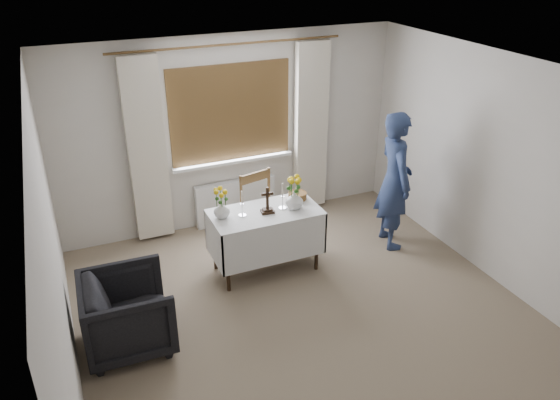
# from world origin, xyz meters

# --- Properties ---
(ground) EXTENTS (5.00, 5.00, 0.00)m
(ground) POSITION_xyz_m (0.00, 0.00, 0.00)
(ground) COLOR gray
(ground) RESTS_ON ground
(altar_table) EXTENTS (1.24, 0.64, 0.76)m
(altar_table) POSITION_xyz_m (-0.07, 1.17, 0.38)
(altar_table) COLOR silver
(altar_table) RESTS_ON ground
(wooden_chair) EXTENTS (0.57, 0.57, 1.02)m
(wooden_chair) POSITION_xyz_m (0.07, 1.51, 0.51)
(wooden_chair) COLOR brown
(wooden_chair) RESTS_ON ground
(armchair) EXTENTS (0.84, 0.82, 0.74)m
(armchair) POSITION_xyz_m (-1.74, 0.46, 0.37)
(armchair) COLOR black
(armchair) RESTS_ON ground
(person) EXTENTS (0.53, 0.70, 1.73)m
(person) POSITION_xyz_m (1.60, 1.11, 0.86)
(person) COLOR navy
(person) RESTS_ON ground
(radiator) EXTENTS (1.10, 0.10, 0.60)m
(radiator) POSITION_xyz_m (0.00, 2.42, 0.30)
(radiator) COLOR silver
(radiator) RESTS_ON ground
(wooden_cross) EXTENTS (0.16, 0.12, 0.31)m
(wooden_cross) POSITION_xyz_m (-0.05, 1.13, 0.92)
(wooden_cross) COLOR black
(wooden_cross) RESTS_ON altar_table
(candlestick_left) EXTENTS (0.09, 0.09, 0.30)m
(candlestick_left) POSITION_xyz_m (-0.34, 1.18, 0.91)
(candlestick_left) COLOR white
(candlestick_left) RESTS_ON altar_table
(candlestick_right) EXTENTS (0.11, 0.11, 0.31)m
(candlestick_right) POSITION_xyz_m (0.14, 1.16, 0.92)
(candlestick_right) COLOR white
(candlestick_right) RESTS_ON altar_table
(flower_vase_left) EXTENTS (0.18, 0.18, 0.19)m
(flower_vase_left) POSITION_xyz_m (-0.56, 1.22, 0.86)
(flower_vase_left) COLOR silver
(flower_vase_left) RESTS_ON altar_table
(flower_vase_right) EXTENTS (0.26, 0.26, 0.21)m
(flower_vase_right) POSITION_xyz_m (0.26, 1.11, 0.87)
(flower_vase_right) COLOR silver
(flower_vase_right) RESTS_ON altar_table
(wicker_basket) EXTENTS (0.25, 0.25, 0.08)m
(wicker_basket) POSITION_xyz_m (0.40, 1.32, 0.80)
(wicker_basket) COLOR brown
(wicker_basket) RESTS_ON altar_table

